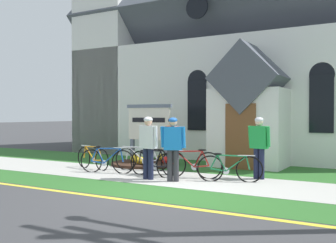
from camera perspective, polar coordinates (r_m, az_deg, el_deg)
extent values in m
plane|color=#3D3D3F|center=(12.53, 8.64, -7.04)|extent=(140.00, 140.00, 0.00)
cube|color=#B7B5AD|center=(11.73, -4.91, -7.56)|extent=(32.00, 2.45, 0.01)
cube|color=#2D6628|center=(10.18, -11.41, -8.90)|extent=(32.00, 1.53, 0.01)
cube|color=#2D6628|center=(14.02, 1.50, -6.15)|extent=(24.00, 2.99, 0.01)
cube|color=yellow|center=(9.52, -15.11, -9.61)|extent=(28.00, 0.16, 0.01)
cube|color=white|center=(19.75, 10.36, 2.71)|extent=(12.81, 9.74, 4.68)
cube|color=#4C515B|center=(20.26, 10.40, 14.00)|extent=(13.31, 9.92, 9.92)
cube|color=white|center=(19.40, -7.95, 11.54)|extent=(2.64, 2.64, 10.60)
cube|color=white|center=(13.64, 11.47, -0.91)|extent=(2.40, 1.60, 2.60)
cube|color=#4C515B|center=(13.68, 11.49, 6.02)|extent=(2.40, 1.80, 2.40)
cube|color=brown|center=(12.87, 10.30, -2.13)|extent=(1.00, 0.06, 2.10)
cube|color=black|center=(15.22, 4.14, 2.32)|extent=(0.76, 0.06, 1.90)
cone|color=black|center=(15.27, 4.15, 5.89)|extent=(0.80, 0.06, 0.80)
cube|color=black|center=(13.86, 21.08, 2.38)|extent=(0.76, 0.06, 1.90)
cone|color=black|center=(13.92, 21.10, 6.30)|extent=(0.80, 0.06, 0.80)
cylinder|color=black|center=(15.75, 4.16, 15.98)|extent=(0.90, 0.06, 0.90)
cube|color=slate|center=(14.46, -5.10, -4.23)|extent=(0.12, 0.12, 0.86)
cube|color=slate|center=(13.68, -0.23, -4.53)|extent=(0.12, 0.12, 0.86)
cube|color=silver|center=(14.00, -2.73, -0.33)|extent=(1.70, 0.10, 1.12)
cube|color=slate|center=(14.00, -2.74, 2.22)|extent=(1.82, 0.14, 0.12)
cube|color=black|center=(13.96, -2.84, 0.22)|extent=(1.36, 0.02, 0.16)
cylinder|color=#382319|center=(13.89, -3.29, -6.03)|extent=(2.34, 2.34, 0.10)
ellipsoid|color=red|center=(13.44, -0.21, -5.53)|extent=(0.36, 0.36, 0.24)
ellipsoid|color=gold|center=(14.38, -0.84, -5.10)|extent=(0.36, 0.36, 0.24)
ellipsoid|color=gold|center=(14.33, -4.57, -5.13)|extent=(0.36, 0.36, 0.24)
ellipsoid|color=gold|center=(13.91, -4.68, -5.31)|extent=(0.36, 0.36, 0.24)
ellipsoid|color=gold|center=(13.33, -3.94, -5.59)|extent=(0.36, 0.36, 0.24)
torus|color=black|center=(10.96, 5.85, -6.30)|extent=(0.74, 0.17, 0.75)
torus|color=black|center=(11.25, 0.77, -6.11)|extent=(0.74, 0.17, 0.75)
cylinder|color=#A51E19|center=(11.12, 2.47, -5.40)|extent=(0.55, 0.14, 0.44)
cylinder|color=#A51E19|center=(11.07, 3.03, -4.27)|extent=(0.75, 0.17, 0.07)
cylinder|color=#A51E19|center=(11.02, 4.35, -5.38)|extent=(0.26, 0.08, 0.46)
cylinder|color=#A51E19|center=(11.02, 4.82, -6.41)|extent=(0.41, 0.11, 0.09)
cylinder|color=#A51E19|center=(10.96, 5.39, -5.27)|extent=(0.22, 0.07, 0.41)
cylinder|color=#A51E19|center=(11.21, 0.97, -5.21)|extent=(0.12, 0.06, 0.37)
ellipsoid|color=black|center=(10.96, 4.92, -4.07)|extent=(0.25, 0.12, 0.05)
cylinder|color=silver|center=(11.18, 1.17, -4.20)|extent=(0.44, 0.11, 0.03)
cylinder|color=silver|center=(11.07, 3.79, -6.51)|extent=(0.18, 0.05, 0.18)
torus|color=black|center=(12.35, -10.90, -5.56)|extent=(0.71, 0.21, 0.72)
torus|color=black|center=(11.92, -6.44, -5.79)|extent=(0.71, 0.21, 0.72)
cylinder|color=#194CA5|center=(12.04, -7.99, -4.89)|extent=(0.55, 0.17, 0.48)
cylinder|color=#194CA5|center=(12.07, -8.49, -3.83)|extent=(0.75, 0.22, 0.05)
cylinder|color=#194CA5|center=(12.20, -9.64, -4.85)|extent=(0.26, 0.10, 0.45)
cylinder|color=#194CA5|center=(12.26, -10.04, -5.73)|extent=(0.41, 0.14, 0.09)
cylinder|color=#194CA5|center=(12.29, -10.52, -4.69)|extent=(0.22, 0.09, 0.40)
cylinder|color=#194CA5|center=(11.92, -6.62, -4.82)|extent=(0.12, 0.06, 0.41)
ellipsoid|color=black|center=(12.23, -10.13, -3.67)|extent=(0.25, 0.14, 0.05)
cylinder|color=silver|center=(11.91, -6.81, -3.76)|extent=(0.43, 0.13, 0.03)
cylinder|color=silver|center=(12.18, -9.15, -5.90)|extent=(0.18, 0.06, 0.18)
torus|color=black|center=(12.67, -9.44, -5.45)|extent=(0.68, 0.21, 0.70)
torus|color=black|center=(13.46, -11.92, -5.07)|extent=(0.68, 0.21, 0.70)
cylinder|color=orange|center=(13.17, -11.11, -4.49)|extent=(0.53, 0.17, 0.45)
cylinder|color=orange|center=(13.06, -10.85, -3.56)|extent=(0.71, 0.21, 0.05)
cylinder|color=orange|center=(12.88, -10.19, -4.58)|extent=(0.25, 0.10, 0.46)
cylinder|color=orange|center=(12.83, -9.96, -5.48)|extent=(0.39, 0.13, 0.09)
cylinder|color=orange|center=(12.72, -9.68, -4.54)|extent=(0.21, 0.09, 0.41)
cylinder|color=orange|center=(13.41, -11.83, -4.28)|extent=(0.12, 0.06, 0.38)
ellipsoid|color=black|center=(12.77, -9.91, -3.50)|extent=(0.25, 0.14, 0.05)
cylinder|color=silver|center=(13.36, -11.74, -3.40)|extent=(0.43, 0.14, 0.03)
cylinder|color=silver|center=(12.99, -10.47, -5.51)|extent=(0.18, 0.06, 0.18)
torus|color=black|center=(12.34, -1.53, -5.56)|extent=(0.70, 0.21, 0.72)
torus|color=black|center=(12.68, -5.99, -5.39)|extent=(0.70, 0.21, 0.72)
cylinder|color=#B7B7BC|center=(12.54, -4.50, -4.70)|extent=(0.55, 0.17, 0.46)
cylinder|color=#B7B7BC|center=(12.48, -4.01, -3.70)|extent=(0.75, 0.22, 0.05)
cylinder|color=#B7B7BC|center=(12.41, -2.85, -4.72)|extent=(0.26, 0.10, 0.46)
cylinder|color=#B7B7BC|center=(12.41, -2.44, -5.64)|extent=(0.41, 0.14, 0.09)
cylinder|color=#B7B7BC|center=(12.35, -1.94, -4.63)|extent=(0.22, 0.09, 0.41)
cylinder|color=#B7B7BC|center=(12.65, -5.82, -4.54)|extent=(0.12, 0.06, 0.39)
ellipsoid|color=black|center=(12.36, -2.35, -3.56)|extent=(0.25, 0.14, 0.05)
cylinder|color=silver|center=(12.61, -5.65, -3.60)|extent=(0.43, 0.14, 0.03)
cylinder|color=silver|center=(12.48, -3.34, -5.73)|extent=(0.18, 0.06, 0.18)
torus|color=black|center=(10.56, 6.08, -6.72)|extent=(0.67, 0.27, 0.70)
torus|color=black|center=(10.54, 11.56, -6.75)|extent=(0.67, 0.27, 0.70)
cylinder|color=#19723F|center=(10.52, 9.70, -5.97)|extent=(0.52, 0.22, 0.42)
cylinder|color=#19723F|center=(10.49, 9.10, -4.85)|extent=(0.71, 0.28, 0.06)
cylinder|color=#19723F|center=(10.52, 7.67, -5.89)|extent=(0.25, 0.12, 0.43)
cylinder|color=#19723F|center=(10.55, 7.17, -6.87)|extent=(0.39, 0.17, 0.09)
cylinder|color=#19723F|center=(10.53, 6.58, -5.75)|extent=(0.21, 0.11, 0.38)
cylinder|color=#19723F|center=(10.51, 11.35, -5.84)|extent=(0.12, 0.07, 0.35)
ellipsoid|color=black|center=(10.50, 7.07, -4.61)|extent=(0.25, 0.16, 0.05)
cylinder|color=silver|center=(10.49, 11.13, -4.81)|extent=(0.42, 0.17, 0.03)
cylinder|color=silver|center=(10.55, 8.27, -7.01)|extent=(0.18, 0.08, 0.18)
torus|color=black|center=(10.99, -0.32, -6.40)|extent=(0.70, 0.18, 0.70)
torus|color=black|center=(11.71, -4.15, -5.95)|extent=(0.70, 0.18, 0.70)
cylinder|color=black|center=(11.44, -2.90, -5.27)|extent=(0.56, 0.15, 0.46)
cylinder|color=black|center=(11.34, -2.49, -4.17)|extent=(0.77, 0.19, 0.06)
cylinder|color=black|center=(11.17, -1.48, -5.36)|extent=(0.26, 0.09, 0.47)
cylinder|color=black|center=(11.13, -1.13, -6.44)|extent=(0.42, 0.12, 0.09)
cylinder|color=black|center=(11.03, -0.69, -5.32)|extent=(0.22, 0.08, 0.42)
cylinder|color=black|center=(11.66, -4.01, -5.03)|extent=(0.12, 0.06, 0.39)
ellipsoid|color=black|center=(11.07, -1.05, -4.08)|extent=(0.25, 0.13, 0.05)
cylinder|color=silver|center=(11.61, -3.86, -4.00)|extent=(0.44, 0.12, 0.03)
cylinder|color=silver|center=(11.28, -1.91, -6.47)|extent=(0.18, 0.06, 0.18)
cylinder|color=#2D2D33|center=(10.45, 0.29, -6.34)|extent=(0.15, 0.15, 0.83)
cylinder|color=#2D2D33|center=(10.43, 1.16, -6.36)|extent=(0.15, 0.15, 0.83)
cube|color=blue|center=(10.37, 0.72, -2.41)|extent=(0.51, 0.36, 0.61)
sphere|color=tan|center=(10.35, 0.72, -0.15)|extent=(0.21, 0.21, 0.21)
ellipsoid|color=#1E59B2|center=(10.35, 0.72, 0.18)|extent=(0.31, 0.33, 0.15)
cylinder|color=blue|center=(10.44, -0.79, -2.22)|extent=(0.09, 0.15, 0.55)
cylinder|color=blue|center=(10.29, 2.26, -2.27)|extent=(0.09, 0.12, 0.55)
cylinder|color=#191E38|center=(10.84, -3.19, -6.05)|extent=(0.15, 0.15, 0.84)
cylinder|color=#191E38|center=(10.74, -2.48, -6.12)|extent=(0.15, 0.15, 0.84)
cube|color=silver|center=(10.72, -2.84, -2.24)|extent=(0.49, 0.26, 0.61)
sphere|color=tan|center=(10.71, -2.84, -0.03)|extent=(0.22, 0.22, 0.22)
ellipsoid|color=silver|center=(10.71, -2.84, 0.28)|extent=(0.26, 0.30, 0.15)
cylinder|color=silver|center=(10.94, -3.86, -2.02)|extent=(0.09, 0.11, 0.55)
cylinder|color=silver|center=(10.51, -1.79, -2.14)|extent=(0.09, 0.12, 0.55)
cylinder|color=#2D2D33|center=(11.54, 0.75, -5.67)|extent=(0.15, 0.15, 0.82)
cylinder|color=#2D2D33|center=(11.64, 0.46, -5.61)|extent=(0.15, 0.15, 0.82)
cube|color=#E55914|center=(11.53, 0.61, -2.14)|extent=(0.50, 0.40, 0.60)
sphere|color=beige|center=(11.52, 0.61, -0.13)|extent=(0.21, 0.21, 0.21)
ellipsoid|color=black|center=(11.52, 0.61, 0.16)|extent=(0.32, 0.34, 0.15)
cylinder|color=#E55914|center=(11.27, 1.16, -2.06)|extent=(0.09, 0.15, 0.54)
cylinder|color=#E55914|center=(11.79, 0.08, -1.93)|extent=(0.09, 0.19, 0.54)
cylinder|color=#191E38|center=(11.13, 12.50, -5.90)|extent=(0.15, 0.15, 0.83)
cylinder|color=#191E38|center=(11.07, 13.23, -5.95)|extent=(0.15, 0.15, 0.83)
cube|color=green|center=(11.04, 12.88, -2.21)|extent=(0.49, 0.26, 0.61)
sphere|color=beige|center=(11.02, 12.89, -0.08)|extent=(0.22, 0.22, 0.22)
ellipsoid|color=silver|center=(11.02, 12.89, 0.23)|extent=(0.26, 0.30, 0.15)
cylinder|color=green|center=(11.19, 11.66, -2.01)|extent=(0.09, 0.19, 0.55)
cylinder|color=green|center=(10.88, 14.15, -2.10)|extent=(0.09, 0.16, 0.55)
cylinder|color=#4C3823|center=(20.40, -6.81, -0.48)|extent=(0.35, 0.35, 2.45)
ellipsoid|color=#14471E|center=(20.55, -6.83, 8.09)|extent=(4.70, 4.70, 3.34)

